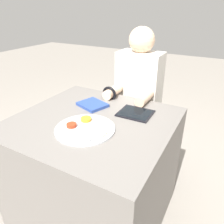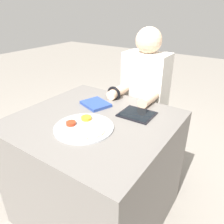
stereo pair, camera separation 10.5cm
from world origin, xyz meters
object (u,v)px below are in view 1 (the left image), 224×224
thali_tray (85,129)px  red_notebook (92,105)px  tablet_device (135,113)px  person_diner (137,110)px

thali_tray → red_notebook: 0.31m
tablet_device → person_diner: (-0.14, 0.39, -0.18)m
red_notebook → tablet_device: bearing=6.0°
thali_tray → person_diner: person_diner is taller
thali_tray → person_diner: size_ratio=0.26×
tablet_device → thali_tray: bearing=-117.5°
thali_tray → tablet_device: thali_tray is taller
person_diner → thali_tray: bearing=-91.6°
tablet_device → person_diner: person_diner is taller
thali_tray → red_notebook: size_ratio=1.52×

